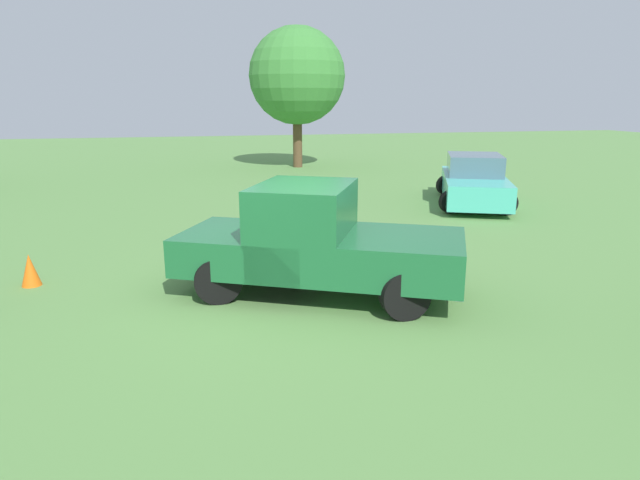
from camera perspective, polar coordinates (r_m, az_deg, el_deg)
The scene contains 5 objects.
ground_plane at distance 8.98m, azimuth -3.46°, elevation -5.81°, with size 80.00×80.00×0.00m, color #5B8C47.
pickup_truck at distance 8.87m, azimuth -0.72°, elevation 0.12°, with size 4.83×3.66×1.79m.
sedan_far at distance 17.37m, azimuth 15.50°, elevation 5.80°, with size 3.46×4.97×1.46m.
tree_far_center at distance 25.81m, azimuth -2.38°, elevation 16.45°, with size 4.30×4.30×6.21m.
traffic_cone at distance 10.60m, azimuth -27.59°, elevation -2.75°, with size 0.32×0.32×0.55m, color orange.
Camera 1 is at (1.45, 8.31, 3.09)m, focal length 31.20 mm.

